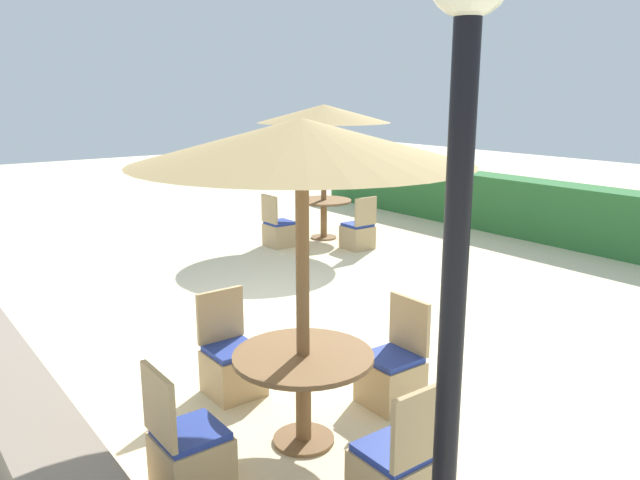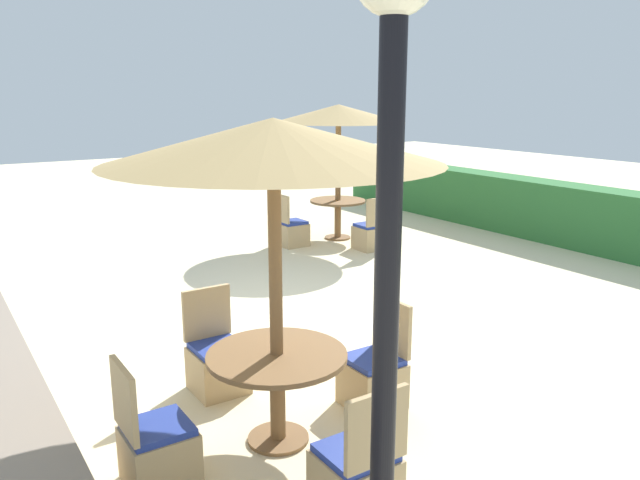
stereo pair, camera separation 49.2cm
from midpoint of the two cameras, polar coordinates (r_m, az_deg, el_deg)
name	(u,v)px [view 2 (the right image)]	position (r m, az deg, el deg)	size (l,w,h in m)	color
ground_plane	(278,319)	(7.57, -1.95, -7.23)	(40.00, 40.00, 0.00)	beige
hedge_row	(593,219)	(11.80, 24.80, 1.73)	(13.00, 0.70, 1.07)	#2D6B33
lamp_post	(390,167)	(2.77, 11.53, 6.58)	(0.36, 0.36, 3.32)	black
parasol_back_left	(338,114)	(11.36, 2.96, 11.40)	(2.40, 2.40, 2.45)	brown
round_table_back_left	(338,209)	(11.55, 2.86, 2.88)	(1.02, 1.02, 0.73)	brown
patio_chair_back_left_east	(370,235)	(10.83, 5.90, 0.48)	(0.46, 0.46, 0.93)	tan
patio_chair_back_left_south	(292,231)	(11.04, -1.34, 0.80)	(0.46, 0.46, 0.93)	tan
parasol_front_right	(273,143)	(4.41, -1.09, 8.87)	(2.43, 2.43, 2.49)	brown
round_table_front_right	(277,372)	(4.87, -0.99, -12.01)	(1.08, 1.08, 0.73)	brown
patio_chair_front_right_east	(357,476)	(4.30, 6.89, -20.71)	(0.46, 0.46, 0.93)	tan
patio_chair_front_right_north	(374,377)	(5.57, 7.55, -12.32)	(0.46, 0.46, 0.93)	tan
patio_chair_front_right_south	(157,450)	(4.62, -11.64, -18.31)	(0.46, 0.46, 0.93)	tan
patio_chair_front_right_west	(217,363)	(5.81, -6.96, -11.14)	(0.46, 0.46, 0.93)	tan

